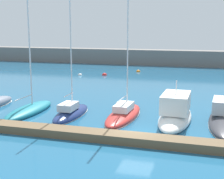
{
  "coord_description": "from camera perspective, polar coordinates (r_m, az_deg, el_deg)",
  "views": [
    {
      "loc": [
        4.74,
        -22.28,
        7.79
      ],
      "look_at": [
        -3.18,
        4.61,
        2.39
      ],
      "focal_mm": 52.49,
      "sensor_mm": 36.0,
      "label": 1
    }
  ],
  "objects": [
    {
      "name": "breakwater_seawall",
      "position": [
        67.65,
        12.38,
        5.37
      ],
      "size": [
        108.0,
        3.48,
        3.12
      ],
      "primitive_type": "cube",
      "color": "slate",
      "rests_on": "ground_plane"
    },
    {
      "name": "dock_pier",
      "position": [
        22.53,
        3.36,
        -8.55
      ],
      "size": [
        38.7,
        1.5,
        0.6
      ],
      "primitive_type": "cube",
      "color": "brown",
      "rests_on": "ground_plane"
    },
    {
      "name": "sailboat_teal_second",
      "position": [
        31.16,
        -14.19,
        -3.36
      ],
      "size": [
        2.22,
        7.44,
        14.77
      ],
      "rotation": [
        0.0,
        0.0,
        1.57
      ],
      "color": "#19707F",
      "rests_on": "ground_plane"
    },
    {
      "name": "mooring_buoy_red",
      "position": [
        53.3,
        -1.33,
        2.49
      ],
      "size": [
        0.79,
        0.79,
        0.79
      ],
      "primitive_type": "sphere",
      "color": "red",
      "rests_on": "ground_plane"
    },
    {
      "name": "ground_plane",
      "position": [
        24.08,
        4.21,
        -8.01
      ],
      "size": [
        120.0,
        120.0,
        0.0
      ],
      "primitive_type": "plane",
      "color": "#1E567A"
    },
    {
      "name": "motorboat_white_fifth",
      "position": [
        27.91,
        11.0,
        -3.98
      ],
      "size": [
        2.76,
        8.26,
        3.85
      ],
      "rotation": [
        0.0,
        0.0,
        1.55
      ],
      "color": "white",
      "rests_on": "ground_plane"
    },
    {
      "name": "mooring_buoy_orange",
      "position": [
        57.63,
        4.59,
        3.1
      ],
      "size": [
        0.72,
        0.72,
        0.72
      ],
      "primitive_type": "sphere",
      "color": "orange",
      "rests_on": "ground_plane"
    },
    {
      "name": "sailboat_red_fourth",
      "position": [
        28.51,
        2.04,
        -4.23
      ],
      "size": [
        2.48,
        7.86,
        15.71
      ],
      "rotation": [
        0.0,
        0.0,
        1.54
      ],
      "color": "#B72D28",
      "rests_on": "ground_plane"
    },
    {
      "name": "sailboat_navy_third",
      "position": [
        29.3,
        -7.17,
        -4.02
      ],
      "size": [
        2.0,
        6.41,
        13.66
      ],
      "rotation": [
        0.0,
        0.0,
        1.57
      ],
      "color": "navy",
      "rests_on": "ground_plane"
    },
    {
      "name": "mooring_buoy_white",
      "position": [
        53.43,
        -5.6,
        2.46
      ],
      "size": [
        0.67,
        0.67,
        0.67
      ],
      "primitive_type": "sphere",
      "color": "white",
      "rests_on": "ground_plane"
    }
  ]
}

